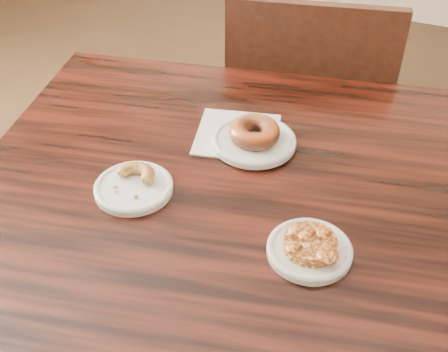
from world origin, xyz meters
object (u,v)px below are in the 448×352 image
at_px(glazed_donut, 255,132).
at_px(apple_fritter, 311,242).
at_px(cafe_table, 223,324).
at_px(cruller_fragment, 133,181).
at_px(chair_far, 306,113).

distance_m(glazed_donut, apple_fritter, 0.31).
height_order(cafe_table, cruller_fragment, cruller_fragment).
height_order(cafe_table, apple_fritter, apple_fritter).
bearing_deg(cafe_table, chair_far, 81.93).
xyz_separation_m(chair_far, cruller_fragment, (-0.12, -0.84, 0.32)).
height_order(chair_far, glazed_donut, chair_far).
height_order(glazed_donut, apple_fritter, glazed_donut).
bearing_deg(cruller_fragment, glazed_donut, 54.35).
xyz_separation_m(apple_fritter, cruller_fragment, (-0.35, 0.02, -0.00)).
bearing_deg(cruller_fragment, chair_far, 81.90).
xyz_separation_m(chair_far, apple_fritter, (0.23, -0.86, 0.33)).
height_order(chair_far, cruller_fragment, chair_far).
xyz_separation_m(glazed_donut, cruller_fragment, (-0.16, -0.22, -0.01)).
xyz_separation_m(cafe_table, chair_far, (-0.05, 0.80, 0.08)).
bearing_deg(cafe_table, cruller_fragment, 179.89).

